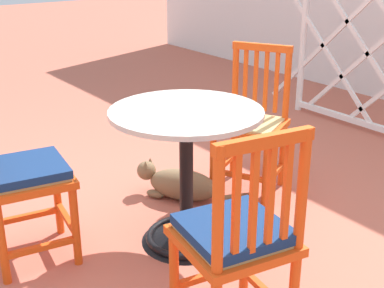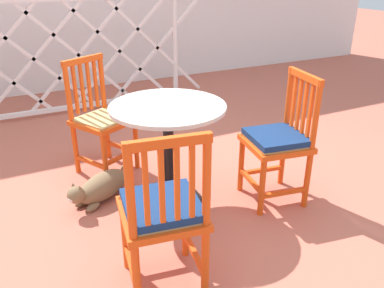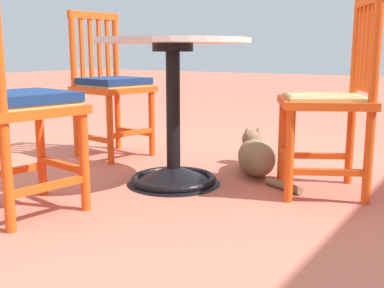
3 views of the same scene
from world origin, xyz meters
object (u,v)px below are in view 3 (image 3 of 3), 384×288
at_px(tabby_cat, 256,156).
at_px(orange_chair_by_planter, 17,106).
at_px(orange_chair_tucked_in, 111,87).
at_px(cafe_table, 173,129).
at_px(orange_chair_near_fence, 331,102).

bearing_deg(tabby_cat, orange_chair_by_planter, -24.74).
bearing_deg(orange_chair_tucked_in, orange_chair_by_planter, 23.18).
xyz_separation_m(orange_chair_tucked_in, tabby_cat, (-0.10, 0.97, -0.35)).
distance_m(orange_chair_by_planter, tabby_cat, 1.31).
bearing_deg(orange_chair_by_planter, tabby_cat, 155.26).
height_order(cafe_table, orange_chair_tucked_in, orange_chair_tucked_in).
xyz_separation_m(cafe_table, orange_chair_near_fence, (-0.28, 0.70, 0.15)).
bearing_deg(orange_chair_tucked_in, cafe_table, 64.83).
xyz_separation_m(orange_chair_tucked_in, orange_chair_by_planter, (1.04, 0.45, 0.00)).
height_order(cafe_table, orange_chair_near_fence, orange_chair_near_fence).
height_order(cafe_table, orange_chair_by_planter, orange_chair_by_planter).
distance_m(orange_chair_by_planter, orange_chair_near_fence, 1.38).
bearing_deg(orange_chair_near_fence, orange_chair_tucked_in, -92.39).
height_order(cafe_table, tabby_cat, cafe_table).
relative_size(cafe_table, tabby_cat, 1.36).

